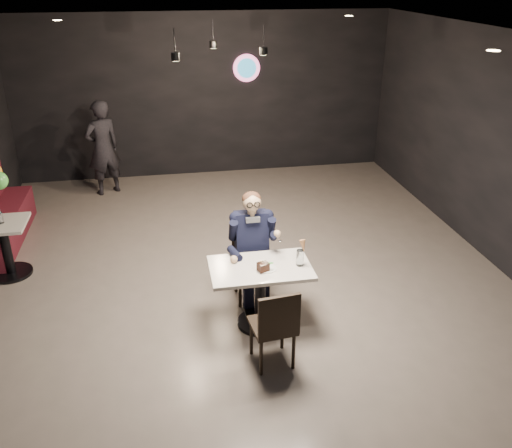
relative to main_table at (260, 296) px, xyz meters
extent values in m
plane|color=slate|center=(-0.09, 0.67, -0.38)|extent=(9.00, 9.00, 0.00)
cube|color=black|center=(-0.09, 2.67, 2.51)|extent=(1.40, 1.20, 0.36)
cube|color=white|center=(0.00, 0.00, 0.00)|extent=(1.10, 0.70, 0.75)
cube|color=black|center=(0.00, 0.55, 0.09)|extent=(0.42, 0.46, 0.92)
cube|color=black|center=(0.00, -0.66, 0.09)|extent=(0.47, 0.51, 0.92)
cube|color=black|center=(0.00, 0.55, 0.34)|extent=(0.60, 0.80, 1.44)
cylinder|color=white|center=(0.06, -0.07, 0.38)|extent=(0.20, 0.20, 0.01)
cube|color=black|center=(0.01, -0.10, 0.43)|extent=(0.14, 0.12, 0.08)
ellipsoid|color=#2A812B|center=(0.09, -0.10, 0.47)|extent=(0.06, 0.04, 0.01)
cylinder|color=silver|center=(0.43, -0.05, 0.47)|extent=(0.08, 0.08, 0.18)
cone|color=#B67A4A|center=(0.45, -0.08, 0.62)|extent=(0.08, 0.08, 0.13)
cube|color=white|center=(-3.04, 1.67, 0.01)|extent=(0.62, 0.62, 0.78)
imported|color=black|center=(-1.97, 4.42, 0.46)|extent=(0.73, 0.64, 1.67)
camera|label=1|loc=(-0.96, -5.01, 3.31)|focal=38.00mm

